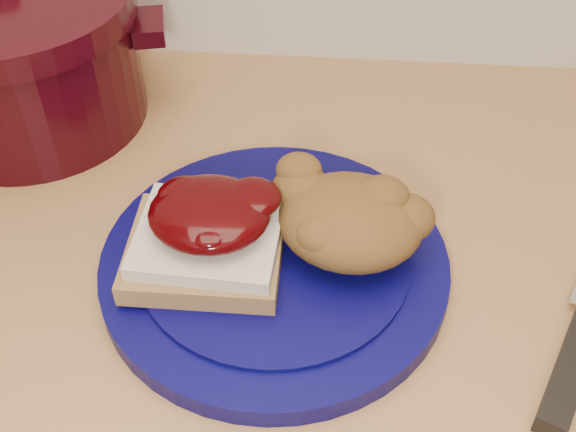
{
  "coord_description": "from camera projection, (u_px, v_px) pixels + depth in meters",
  "views": [
    {
      "loc": [
        -0.0,
        1.04,
        1.37
      ],
      "look_at": [
        -0.04,
        1.47,
        0.95
      ],
      "focal_mm": 45.0,
      "sensor_mm": 36.0,
      "label": 1
    }
  ],
  "objects": [
    {
      "name": "plate",
      "position": [
        275.0,
        265.0,
        0.62
      ],
      "size": [
        0.33,
        0.33,
        0.02
      ],
      "primitive_type": "cylinder",
      "rotation": [
        0.0,
        0.0,
        -0.1
      ],
      "color": "#06043F",
      "rests_on": "wood_countertop"
    },
    {
      "name": "dutch_oven",
      "position": [
        21.0,
        56.0,
        0.74
      ],
      "size": [
        0.3,
        0.3,
        0.16
      ],
      "rotation": [
        0.0,
        0.0,
        0.22
      ],
      "color": "black",
      "rests_on": "wood_countertop"
    },
    {
      "name": "pepper_grinder",
      "position": [
        2.0,
        64.0,
        0.75
      ],
      "size": [
        0.07,
        0.07,
        0.12
      ],
      "rotation": [
        0.0,
        0.0,
        0.38
      ],
      "color": "black",
      "rests_on": "wood_countertop"
    },
    {
      "name": "sandwich",
      "position": [
        207.0,
        234.0,
        0.59
      ],
      "size": [
        0.13,
        0.11,
        0.06
      ],
      "rotation": [
        0.0,
        0.0,
        -0.1
      ],
      "color": "olive",
      "rests_on": "plate"
    },
    {
      "name": "stuffing_mound",
      "position": [
        350.0,
        221.0,
        0.59
      ],
      "size": [
        0.13,
        0.12,
        0.06
      ],
      "primitive_type": "ellipsoid",
      "rotation": [
        0.0,
        0.0,
        -0.1
      ],
      "color": "brown",
      "rests_on": "plate"
    }
  ]
}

